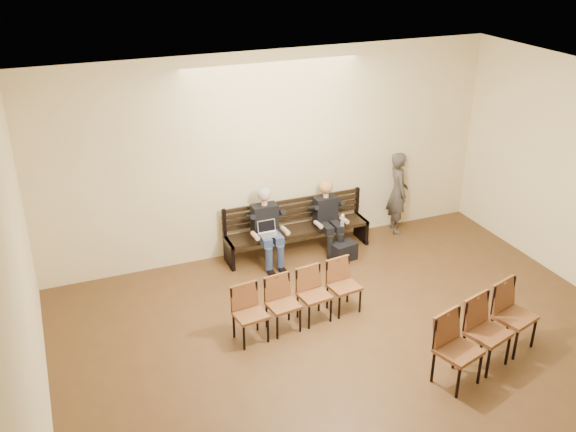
# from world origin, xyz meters

# --- Properties ---
(room_walls) EXTENTS (8.02, 10.01, 3.51)m
(room_walls) POSITION_xyz_m (0.00, 0.79, 2.54)
(room_walls) COLOR beige
(room_walls) RESTS_ON ground
(bench) EXTENTS (2.60, 0.90, 0.45)m
(bench) POSITION_xyz_m (0.32, 4.65, 0.23)
(bench) COLOR black
(bench) RESTS_ON ground
(seated_man) EXTENTS (0.54, 0.74, 1.29)m
(seated_man) POSITION_xyz_m (-0.30, 4.53, 0.64)
(seated_man) COLOR black
(seated_man) RESTS_ON ground
(seated_woman) EXTENTS (0.50, 0.69, 1.15)m
(seated_woman) POSITION_xyz_m (0.84, 4.53, 0.58)
(seated_woman) COLOR black
(seated_woman) RESTS_ON ground
(laptop) EXTENTS (0.37, 0.32, 0.23)m
(laptop) POSITION_xyz_m (-0.32, 4.35, 0.56)
(laptop) COLOR silver
(laptop) RESTS_ON bench
(water_bottle) EXTENTS (0.08, 0.08, 0.23)m
(water_bottle) POSITION_xyz_m (0.97, 4.23, 0.56)
(water_bottle) COLOR silver
(water_bottle) RESTS_ON bench
(bag) EXTENTS (0.46, 0.35, 0.31)m
(bag) POSITION_xyz_m (0.95, 4.10, 0.15)
(bag) COLOR black
(bag) RESTS_ON ground
(passerby) EXTENTS (0.57, 0.74, 1.78)m
(passerby) POSITION_xyz_m (2.36, 4.75, 0.89)
(passerby) COLOR #3A3530
(passerby) RESTS_ON ground
(chair_row_front) EXTENTS (2.00, 0.67, 0.81)m
(chair_row_front) POSITION_xyz_m (-0.54, 2.58, 0.40)
(chair_row_front) COLOR brown
(chair_row_front) RESTS_ON ground
(chair_row_back) EXTENTS (1.79, 0.99, 0.95)m
(chair_row_back) POSITION_xyz_m (1.38, 0.82, 0.48)
(chair_row_back) COLOR brown
(chair_row_back) RESTS_ON ground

